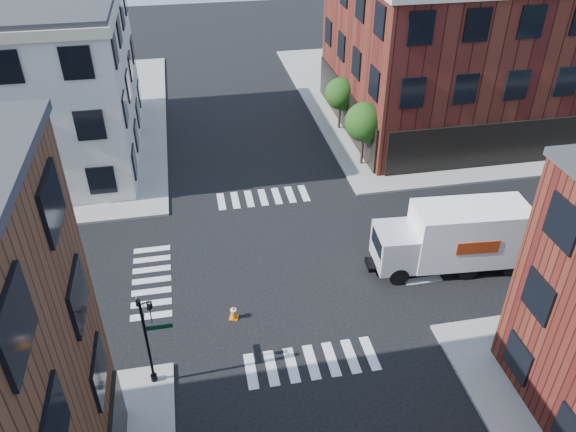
{
  "coord_description": "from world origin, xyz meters",
  "views": [
    {
      "loc": [
        -4.24,
        -23.46,
        19.2
      ],
      "look_at": [
        0.47,
        0.93,
        2.5
      ],
      "focal_mm": 35.0,
      "sensor_mm": 36.0,
      "label": 1
    }
  ],
  "objects": [
    {
      "name": "traffic_cone",
      "position": [
        -3.06,
        -3.59,
        0.37
      ],
      "size": [
        0.52,
        0.52,
        0.77
      ],
      "rotation": [
        0.0,
        0.0,
        -0.3
      ],
      "color": "orange",
      "rests_on": "ground"
    },
    {
      "name": "ground",
      "position": [
        0.0,
        0.0,
        0.0
      ],
      "size": [
        120.0,
        120.0,
        0.0
      ],
      "primitive_type": "plane",
      "color": "black",
      "rests_on": "ground"
    },
    {
      "name": "sidewalk_ne",
      "position": [
        21.0,
        21.0,
        0.07
      ],
      "size": [
        30.0,
        30.0,
        0.15
      ],
      "primitive_type": "cube",
      "color": "gray",
      "rests_on": "ground"
    },
    {
      "name": "signal_pole",
      "position": [
        -6.72,
        -6.68,
        2.86
      ],
      "size": [
        1.29,
        1.24,
        4.6
      ],
      "color": "black",
      "rests_on": "ground"
    },
    {
      "name": "building_ne",
      "position": [
        20.5,
        16.0,
        6.0
      ],
      "size": [
        25.0,
        16.0,
        12.0
      ],
      "primitive_type": "cube",
      "color": "#421210",
      "rests_on": "ground"
    },
    {
      "name": "box_truck",
      "position": [
        8.81,
        -1.84,
        1.93
      ],
      "size": [
        8.34,
        3.05,
        3.71
      ],
      "rotation": [
        0.0,
        0.0,
        -0.07
      ],
      "color": "white",
      "rests_on": "ground"
    },
    {
      "name": "tree_near",
      "position": [
        7.56,
        9.98,
        3.16
      ],
      "size": [
        2.69,
        2.69,
        4.49
      ],
      "color": "black",
      "rests_on": "ground"
    },
    {
      "name": "tree_far",
      "position": [
        7.56,
        15.98,
        2.87
      ],
      "size": [
        2.43,
        2.43,
        4.07
      ],
      "color": "black",
      "rests_on": "ground"
    }
  ]
}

